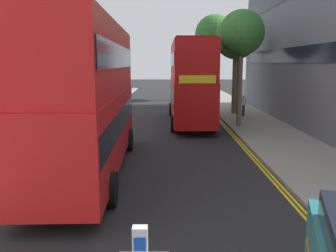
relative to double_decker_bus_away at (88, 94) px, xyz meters
name	(u,v)px	position (x,y,z in m)	size (l,w,h in m)	color
sidewalk_right	(281,142)	(8.99, 5.04, -2.96)	(4.00, 80.00, 0.14)	gray
sidewalk_left	(36,141)	(-4.01, 5.04, -2.96)	(4.00, 80.00, 0.14)	gray
kerb_line_outer	(250,152)	(6.89, 3.04, -3.03)	(0.10, 56.00, 0.01)	yellow
kerb_line_inner	(247,152)	(6.73, 3.04, -3.03)	(0.10, 56.00, 0.01)	yellow
double_decker_bus_away	(88,94)	(0.00, 0.00, 0.00)	(3.03, 10.87, 5.64)	red
double_decker_bus_oncoming	(190,80)	(4.54, 11.37, 0.00)	(2.88, 10.83, 5.64)	#B20F0F
pedestrian_far	(244,105)	(8.78, 13.56, -2.04)	(0.34, 0.22, 1.62)	#2D2D38
street_tree_near	(242,34)	(7.56, 9.23, 2.92)	(2.81, 2.81, 7.27)	#6B6047
street_tree_mid	(215,35)	(8.17, 26.99, 4.23)	(4.32, 4.32, 9.34)	#6B6047
street_tree_far	(237,39)	(8.36, 15.13, 2.98)	(3.33, 3.33, 7.63)	#6B6047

